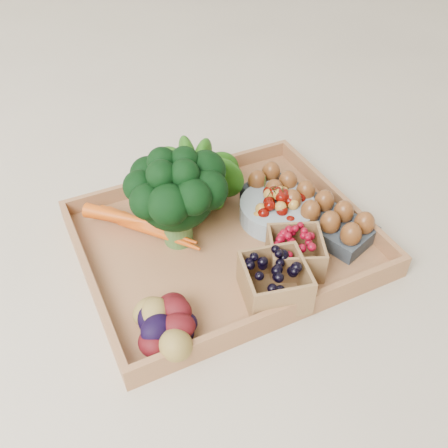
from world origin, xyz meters
name	(u,v)px	position (x,y,z in m)	size (l,w,h in m)	color
ground	(224,246)	(0.00, 0.00, 0.00)	(4.00, 4.00, 0.00)	beige
tray	(224,243)	(0.00, 0.00, 0.01)	(0.55, 0.45, 0.01)	#AD7448
carrots	(142,225)	(-0.14, 0.09, 0.04)	(0.21, 0.15, 0.05)	#D5500E
lettuce	(193,173)	(0.00, 0.15, 0.09)	(0.14, 0.14, 0.14)	#1E480B
broccoli	(177,212)	(-0.08, 0.04, 0.09)	(0.19, 0.19, 0.15)	black
cherry_bowl	(277,211)	(0.13, 0.01, 0.04)	(0.16, 0.16, 0.04)	#8C9EA5
egg_carton	(306,212)	(0.18, -0.01, 0.03)	(0.10, 0.29, 0.03)	#3C444C
potatoes	(166,319)	(-0.18, -0.16, 0.06)	(0.15, 0.15, 0.09)	#410A0E
punnet_blackberry	(275,282)	(0.02, -0.17, 0.05)	(0.11, 0.11, 0.07)	black
punnet_raspberry	(295,253)	(0.09, -0.12, 0.05)	(0.10, 0.10, 0.07)	maroon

